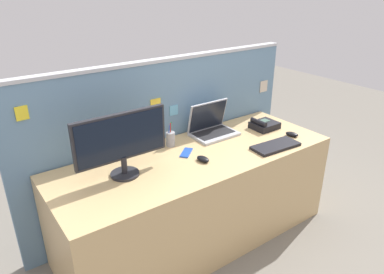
# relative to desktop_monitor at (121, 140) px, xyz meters

# --- Properties ---
(ground_plane) EXTENTS (10.00, 10.00, 0.00)m
(ground_plane) POSITION_rel_desktop_monitor_xyz_m (0.53, -0.05, -0.95)
(ground_plane) COLOR slate
(desk) EXTENTS (2.03, 0.75, 0.71)m
(desk) POSITION_rel_desktop_monitor_xyz_m (0.53, -0.05, -0.59)
(desk) COLOR tan
(desk) RESTS_ON ground_plane
(cubicle_divider) EXTENTS (2.33, 0.08, 1.32)m
(cubicle_divider) POSITION_rel_desktop_monitor_xyz_m (0.53, 0.37, -0.28)
(cubicle_divider) COLOR #6084A3
(cubicle_divider) RESTS_ON ground_plane
(desktop_monitor) EXTENTS (0.60, 0.18, 0.41)m
(desktop_monitor) POSITION_rel_desktop_monitor_xyz_m (0.00, 0.00, 0.00)
(desktop_monitor) COLOR #232328
(desktop_monitor) RESTS_ON desk
(laptop) EXTENTS (0.35, 0.24, 0.26)m
(laptop) POSITION_rel_desktop_monitor_xyz_m (0.84, 0.18, -0.17)
(laptop) COLOR #B2B5BC
(laptop) RESTS_ON desk
(desk_phone) EXTENTS (0.21, 0.17, 0.09)m
(desk_phone) POSITION_rel_desktop_monitor_xyz_m (1.27, 0.02, -0.21)
(desk_phone) COLOR black
(desk_phone) RESTS_ON desk
(keyboard_main) EXTENTS (0.38, 0.18, 0.02)m
(keyboard_main) POSITION_rel_desktop_monitor_xyz_m (1.07, -0.29, -0.23)
(keyboard_main) COLOR black
(keyboard_main) RESTS_ON desk
(computer_mouse_right_hand) EXTENTS (0.09, 0.11, 0.03)m
(computer_mouse_right_hand) POSITION_rel_desktop_monitor_xyz_m (1.33, -0.22, -0.22)
(computer_mouse_right_hand) COLOR black
(computer_mouse_right_hand) RESTS_ON desk
(computer_mouse_left_hand) EXTENTS (0.07, 0.11, 0.03)m
(computer_mouse_left_hand) POSITION_rel_desktop_monitor_xyz_m (0.51, -0.15, -0.22)
(computer_mouse_left_hand) COLOR black
(computer_mouse_left_hand) RESTS_ON desk
(pen_cup) EXTENTS (0.07, 0.07, 0.18)m
(pen_cup) POSITION_rel_desktop_monitor_xyz_m (0.46, 0.19, -0.18)
(pen_cup) COLOR #99999E
(pen_cup) RESTS_ON desk
(cell_phone_blue_case) EXTENTS (0.15, 0.14, 0.01)m
(cell_phone_blue_case) POSITION_rel_desktop_monitor_xyz_m (0.49, 0.02, -0.23)
(cell_phone_blue_case) COLOR blue
(cell_phone_blue_case) RESTS_ON desk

